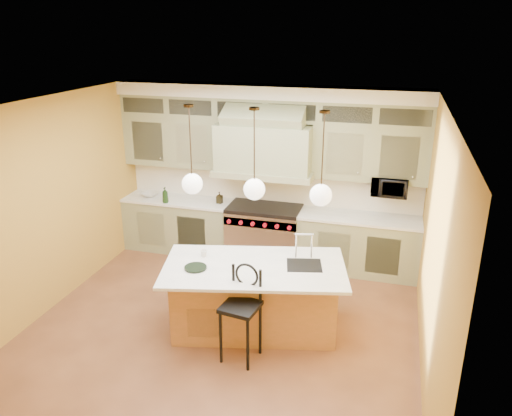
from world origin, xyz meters
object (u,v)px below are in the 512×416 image
(range, at_px, (264,233))
(microwave, at_px, (389,186))
(kitchen_island, at_px, (255,295))
(counter_stool, at_px, (242,308))

(range, distance_m, microwave, 2.18)
(range, bearing_deg, kitchen_island, -78.55)
(range, relative_size, kitchen_island, 0.48)
(kitchen_island, relative_size, microwave, 4.62)
(kitchen_island, bearing_deg, counter_stool, -101.26)
(counter_stool, bearing_deg, microwave, 69.69)
(range, height_order, microwave, microwave)
(kitchen_island, xyz_separation_m, counter_stool, (0.02, -0.64, 0.20))
(kitchen_island, relative_size, counter_stool, 2.12)
(kitchen_island, distance_m, counter_stool, 0.67)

